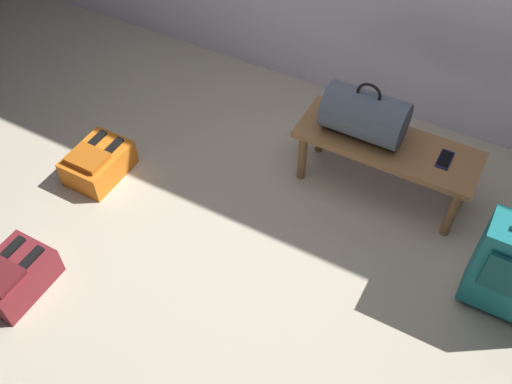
% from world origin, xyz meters
% --- Properties ---
extents(ground_plane, '(6.60, 6.60, 0.00)m').
position_xyz_m(ground_plane, '(0.00, 0.00, 0.00)').
color(ground_plane, '#B2A893').
extents(bench, '(1.00, 0.36, 0.38)m').
position_xyz_m(bench, '(0.42, 0.84, 0.32)').
color(bench, olive).
rests_on(bench, ground).
extents(duffel_bag_slate, '(0.44, 0.26, 0.34)m').
position_xyz_m(duffel_bag_slate, '(0.26, 0.84, 0.51)').
color(duffel_bag_slate, '#475160').
rests_on(duffel_bag_slate, bench).
extents(cell_phone, '(0.07, 0.14, 0.01)m').
position_xyz_m(cell_phone, '(0.72, 0.86, 0.38)').
color(cell_phone, '#191E4C').
rests_on(cell_phone, bench).
extents(backpack_orange, '(0.28, 0.38, 0.21)m').
position_xyz_m(backpack_orange, '(-1.09, 0.15, 0.09)').
color(backpack_orange, orange).
rests_on(backpack_orange, ground).
extents(backpack_maroon, '(0.28, 0.38, 0.21)m').
position_xyz_m(backpack_maroon, '(-0.95, -0.68, 0.09)').
color(backpack_maroon, maroon).
rests_on(backpack_maroon, ground).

